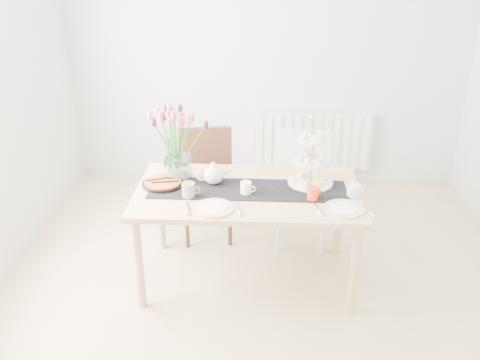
{
  "coord_description": "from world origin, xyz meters",
  "views": [
    {
      "loc": [
        -0.02,
        -2.83,
        2.36
      ],
      "look_at": [
        -0.18,
        0.36,
        0.85
      ],
      "focal_mm": 38.0,
      "sensor_mm": 36.0,
      "label": 1
    }
  ],
  "objects_px": {
    "mug_grey": "(189,190)",
    "mug_orange": "(313,194)",
    "teapot": "(214,175)",
    "plate_left": "(214,208)",
    "chair_brown": "(206,175)",
    "tulip_vase": "(176,134)",
    "cream_jug": "(354,190)",
    "tart_tin": "(163,183)",
    "mug_white": "(246,188)",
    "dining_table": "(248,200)",
    "cake_stand": "(311,167)",
    "radiator": "(313,142)",
    "plate_right": "(344,209)",
    "chair_white": "(302,179)"
  },
  "relations": [
    {
      "from": "dining_table",
      "to": "tulip_vase",
      "type": "relative_size",
      "value": 2.48
    },
    {
      "from": "mug_orange",
      "to": "plate_right",
      "type": "distance_m",
      "value": 0.24
    },
    {
      "from": "tulip_vase",
      "to": "mug_orange",
      "type": "height_order",
      "value": "tulip_vase"
    },
    {
      "from": "tulip_vase",
      "to": "mug_white",
      "type": "height_order",
      "value": "tulip_vase"
    },
    {
      "from": "radiator",
      "to": "chair_brown",
      "type": "relative_size",
      "value": 1.29
    },
    {
      "from": "mug_orange",
      "to": "dining_table",
      "type": "bearing_deg",
      "value": 129.62
    },
    {
      "from": "cake_stand",
      "to": "tart_tin",
      "type": "bearing_deg",
      "value": -176.2
    },
    {
      "from": "tulip_vase",
      "to": "mug_orange",
      "type": "xyz_separation_m",
      "value": [
        0.97,
        -0.3,
        -0.31
      ]
    },
    {
      "from": "chair_white",
      "to": "plate_right",
      "type": "relative_size",
      "value": 3.5
    },
    {
      "from": "mug_white",
      "to": "chair_brown",
      "type": "bearing_deg",
      "value": 132.14
    },
    {
      "from": "dining_table",
      "to": "mug_orange",
      "type": "height_order",
      "value": "mug_orange"
    },
    {
      "from": "cream_jug",
      "to": "tart_tin",
      "type": "bearing_deg",
      "value": 160.42
    },
    {
      "from": "chair_white",
      "to": "teapot",
      "type": "relative_size",
      "value": 3.79
    },
    {
      "from": "teapot",
      "to": "cream_jug",
      "type": "distance_m",
      "value": 1.0
    },
    {
      "from": "mug_grey",
      "to": "mug_orange",
      "type": "relative_size",
      "value": 1.15
    },
    {
      "from": "teapot",
      "to": "mug_grey",
      "type": "bearing_deg",
      "value": -135.8
    },
    {
      "from": "chair_brown",
      "to": "mug_white",
      "type": "distance_m",
      "value": 0.88
    },
    {
      "from": "dining_table",
      "to": "mug_grey",
      "type": "relative_size",
      "value": 14.86
    },
    {
      "from": "chair_white",
      "to": "plate_right",
      "type": "height_order",
      "value": "chair_white"
    },
    {
      "from": "radiator",
      "to": "cake_stand",
      "type": "relative_size",
      "value": 2.5
    },
    {
      "from": "plate_right",
      "to": "plate_left",
      "type": "bearing_deg",
      "value": -177.79
    },
    {
      "from": "plate_right",
      "to": "teapot",
      "type": "bearing_deg",
      "value": 158.94
    },
    {
      "from": "chair_brown",
      "to": "tulip_vase",
      "type": "relative_size",
      "value": 1.44
    },
    {
      "from": "tulip_vase",
      "to": "plate_left",
      "type": "xyz_separation_m",
      "value": [
        0.31,
        -0.46,
        -0.35
      ]
    },
    {
      "from": "tart_tin",
      "to": "mug_white",
      "type": "xyz_separation_m",
      "value": [
        0.61,
        -0.11,
        0.03
      ]
    },
    {
      "from": "mug_grey",
      "to": "chair_white",
      "type": "bearing_deg",
      "value": 40.49
    },
    {
      "from": "teapot",
      "to": "mug_grey",
      "type": "relative_size",
      "value": 2.28
    },
    {
      "from": "chair_white",
      "to": "cake_stand",
      "type": "xyz_separation_m",
      "value": [
        0.01,
        -0.53,
        0.34
      ]
    },
    {
      "from": "dining_table",
      "to": "tart_tin",
      "type": "xyz_separation_m",
      "value": [
        -0.62,
        0.04,
        0.09
      ]
    },
    {
      "from": "chair_brown",
      "to": "teapot",
      "type": "relative_size",
      "value": 3.79
    },
    {
      "from": "tulip_vase",
      "to": "cake_stand",
      "type": "distance_m",
      "value": 1.0
    },
    {
      "from": "cream_jug",
      "to": "plate_left",
      "type": "distance_m",
      "value": 0.98
    },
    {
      "from": "radiator",
      "to": "teapot",
      "type": "xyz_separation_m",
      "value": [
        -0.88,
        -1.7,
        0.38
      ]
    },
    {
      "from": "tulip_vase",
      "to": "teapot",
      "type": "bearing_deg",
      "value": -17.51
    },
    {
      "from": "plate_right",
      "to": "dining_table",
      "type": "bearing_deg",
      "value": 157.9
    },
    {
      "from": "dining_table",
      "to": "cream_jug",
      "type": "height_order",
      "value": "cream_jug"
    },
    {
      "from": "radiator",
      "to": "plate_left",
      "type": "distance_m",
      "value": 2.26
    },
    {
      "from": "mug_orange",
      "to": "plate_left",
      "type": "xyz_separation_m",
      "value": [
        -0.66,
        -0.17,
        -0.04
      ]
    },
    {
      "from": "chair_brown",
      "to": "plate_right",
      "type": "height_order",
      "value": "chair_brown"
    },
    {
      "from": "radiator",
      "to": "cake_stand",
      "type": "bearing_deg",
      "value": -96.03
    },
    {
      "from": "tart_tin",
      "to": "plate_right",
      "type": "relative_size",
      "value": 1.13
    },
    {
      "from": "dining_table",
      "to": "chair_white",
      "type": "bearing_deg",
      "value": 56.0
    },
    {
      "from": "tart_tin",
      "to": "tulip_vase",
      "type": "bearing_deg",
      "value": 52.79
    },
    {
      "from": "radiator",
      "to": "mug_grey",
      "type": "xyz_separation_m",
      "value": [
        -1.03,
        -1.91,
        0.35
      ]
    },
    {
      "from": "cake_stand",
      "to": "dining_table",
      "type": "bearing_deg",
      "value": -165.59
    },
    {
      "from": "plate_right",
      "to": "tulip_vase",
      "type": "bearing_deg",
      "value": 159.75
    },
    {
      "from": "chair_brown",
      "to": "mug_white",
      "type": "height_order",
      "value": "chair_brown"
    },
    {
      "from": "teapot",
      "to": "plate_left",
      "type": "distance_m",
      "value": 0.39
    },
    {
      "from": "tart_tin",
      "to": "mug_grey",
      "type": "height_order",
      "value": "mug_grey"
    },
    {
      "from": "tart_tin",
      "to": "mug_white",
      "type": "bearing_deg",
      "value": -9.92
    }
  ]
}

